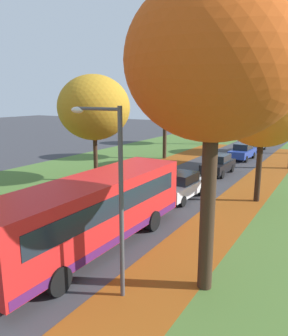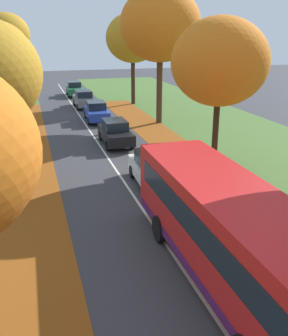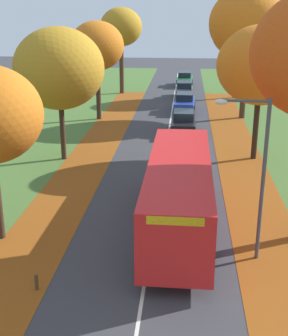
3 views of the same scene
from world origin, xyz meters
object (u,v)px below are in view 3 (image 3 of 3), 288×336
at_px(car_blue_third_in_line, 185,102).
at_px(car_green_trailing, 185,79).
at_px(tree_right_far, 248,24).
at_px(bollard_third, 36,282).
at_px(car_grey_fourth_in_line, 184,90).
at_px(tree_left_mid, 59,69).
at_px(tree_left_distant, 121,27).
at_px(tree_right_distant, 239,32).
at_px(car_white_lead, 186,153).
at_px(tree_right_mid, 261,66).
at_px(tree_left_far, 97,46).
at_px(car_black_following, 184,122).
at_px(streetlamp_right, 255,163).
at_px(bus, 179,191).

xyz_separation_m(car_blue_third_in_line, car_green_trailing, (-0.12, 14.15, 0.00)).
xyz_separation_m(tree_right_far, bollard_third, (-9.45, -26.14, -7.30)).
height_order(tree_right_far, car_blue_third_in_line, tree_right_far).
distance_m(car_blue_third_in_line, car_grey_fourth_in_line, 6.50).
relative_size(tree_left_mid, tree_left_distant, 0.89).
bearing_deg(car_green_trailing, bollard_third, -96.08).
height_order(tree_right_distant, car_white_lead, tree_right_distant).
relative_size(tree_right_mid, car_grey_fourth_in_line, 1.88).
relative_size(bollard_third, car_white_lead, 0.13).
distance_m(car_blue_third_in_line, car_green_trailing, 14.15).
relative_size(tree_left_far, bollard_third, 14.06).
relative_size(tree_left_distant, car_green_trailing, 2.06).
bearing_deg(car_grey_fourth_in_line, bollard_third, -97.41).
bearing_deg(tree_right_distant, tree_right_far, -91.45).
relative_size(car_blue_third_in_line, car_grey_fourth_in_line, 1.01).
bearing_deg(car_green_trailing, tree_left_distant, -140.72).
relative_size(tree_left_far, car_blue_third_in_line, 1.84).
xyz_separation_m(tree_right_far, car_white_lead, (-4.64, -13.07, -6.76)).
distance_m(car_grey_fourth_in_line, car_green_trailing, 7.65).
xyz_separation_m(tree_left_far, car_black_following, (7.02, -3.89, -5.07)).
relative_size(tree_left_mid, streetlamp_right, 1.31).
bearing_deg(tree_right_distant, car_black_following, -109.24).
bearing_deg(tree_left_mid, car_grey_fourth_in_line, 71.12).
bearing_deg(tree_right_distant, bollard_third, -105.34).
xyz_separation_m(tree_left_far, tree_right_mid, (11.39, -9.66, -0.25)).
xyz_separation_m(tree_right_mid, bus, (-4.42, -10.04, -3.93)).
bearing_deg(tree_left_far, tree_left_mid, -91.10).
bearing_deg(bollard_third, car_blue_third_in_line, 80.68).
relative_size(tree_left_mid, car_white_lead, 1.84).
bearing_deg(car_blue_third_in_line, tree_right_distant, 54.50).
height_order(tree_left_distant, car_white_lead, tree_left_distant).
height_order(tree_left_far, bollard_third, tree_left_far).
bearing_deg(tree_right_far, tree_right_mid, -92.43).
bearing_deg(car_white_lead, bus, -91.77).
height_order(car_black_following, car_green_trailing, same).
xyz_separation_m(tree_left_distant, car_green_trailing, (6.68, 5.46, -5.98)).
xyz_separation_m(tree_right_mid, car_green_trailing, (-4.46, 27.38, -4.82)).
distance_m(bollard_third, car_black_following, 21.27).
bearing_deg(car_black_following, tree_left_distant, 112.74).
height_order(car_grey_fourth_in_line, car_green_trailing, same).
bearing_deg(tree_right_mid, tree_left_distant, 116.94).
distance_m(car_black_following, car_blue_third_in_line, 7.46).
bearing_deg(bus, car_blue_third_in_line, 89.81).
bearing_deg(streetlamp_right, car_green_trailing, 93.86).
height_order(tree_right_far, car_white_lead, tree_right_far).
bearing_deg(tree_right_distant, bus, -99.59).
distance_m(tree_left_far, bollard_third, 25.39).
relative_size(bollard_third, car_blue_third_in_line, 0.13).
bearing_deg(car_blue_third_in_line, bus, -90.19).
xyz_separation_m(tree_left_mid, streetlamp_right, (9.81, -11.10, -1.73)).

